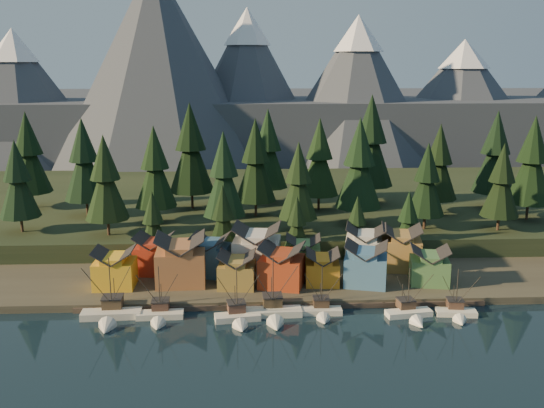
{
  "coord_description": "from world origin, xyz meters",
  "views": [
    {
      "loc": [
        -7.03,
        -94.82,
        46.58
      ],
      "look_at": [
        -1.22,
        30.0,
        17.48
      ],
      "focal_mm": 40.0,
      "sensor_mm": 36.0,
      "label": 1
    }
  ],
  "objects_px": {
    "house_front_0": "(115,267)",
    "boat_4": "(322,305)",
    "boat_6": "(458,307)",
    "house_back_1": "(210,254)",
    "boat_5": "(411,308)",
    "house_front_1": "(181,258)",
    "house_back_0": "(154,253)",
    "boat_0": "(110,308)",
    "boat_3": "(274,306)",
    "boat_2": "(238,310)",
    "boat_1": "(159,309)"
  },
  "relations": [
    {
      "from": "house_back_0",
      "to": "boat_3",
      "type": "bearing_deg",
      "value": -34.26
    },
    {
      "from": "boat_5",
      "to": "house_back_1",
      "type": "distance_m",
      "value": 44.49
    },
    {
      "from": "house_front_0",
      "to": "house_back_1",
      "type": "height_order",
      "value": "house_back_1"
    },
    {
      "from": "boat_0",
      "to": "boat_6",
      "type": "relative_size",
      "value": 1.28
    },
    {
      "from": "house_front_1",
      "to": "house_back_1",
      "type": "distance_m",
      "value": 8.02
    },
    {
      "from": "boat_5",
      "to": "boat_6",
      "type": "height_order",
      "value": "boat_5"
    },
    {
      "from": "house_back_0",
      "to": "house_front_1",
      "type": "bearing_deg",
      "value": -39.91
    },
    {
      "from": "boat_4",
      "to": "house_front_1",
      "type": "relative_size",
      "value": 0.99
    },
    {
      "from": "boat_4",
      "to": "boat_2",
      "type": "bearing_deg",
      "value": -170.5
    },
    {
      "from": "boat_2",
      "to": "house_back_0",
      "type": "height_order",
      "value": "house_back_0"
    },
    {
      "from": "boat_6",
      "to": "house_back_0",
      "type": "xyz_separation_m",
      "value": [
        -59.7,
        23.48,
        4.02
      ]
    },
    {
      "from": "house_front_1",
      "to": "boat_3",
      "type": "bearing_deg",
      "value": -41.66
    },
    {
      "from": "boat_5",
      "to": "boat_3",
      "type": "bearing_deg",
      "value": 169.18
    },
    {
      "from": "boat_5",
      "to": "house_front_1",
      "type": "xyz_separation_m",
      "value": [
        -44.38,
        16.47,
        4.99
      ]
    },
    {
      "from": "boat_5",
      "to": "house_back_0",
      "type": "height_order",
      "value": "house_back_0"
    },
    {
      "from": "boat_3",
      "to": "boat_4",
      "type": "bearing_deg",
      "value": 2.55
    },
    {
      "from": "boat_1",
      "to": "boat_2",
      "type": "relative_size",
      "value": 0.98
    },
    {
      "from": "boat_5",
      "to": "house_front_1",
      "type": "height_order",
      "value": "house_front_1"
    },
    {
      "from": "boat_1",
      "to": "boat_6",
      "type": "height_order",
      "value": "boat_1"
    },
    {
      "from": "boat_0",
      "to": "boat_5",
      "type": "distance_m",
      "value": 56.14
    },
    {
      "from": "boat_0",
      "to": "house_front_1",
      "type": "xyz_separation_m",
      "value": [
        11.73,
        14.97,
        4.58
      ]
    },
    {
      "from": "house_front_0",
      "to": "boat_4",
      "type": "bearing_deg",
      "value": -17.5
    },
    {
      "from": "boat_5",
      "to": "boat_6",
      "type": "bearing_deg",
      "value": -8.18
    },
    {
      "from": "boat_6",
      "to": "boat_4",
      "type": "bearing_deg",
      "value": -177.33
    },
    {
      "from": "boat_0",
      "to": "house_back_0",
      "type": "relative_size",
      "value": 1.45
    },
    {
      "from": "boat_6",
      "to": "house_back_1",
      "type": "distance_m",
      "value": 52.3
    },
    {
      "from": "boat_0",
      "to": "house_back_1",
      "type": "distance_m",
      "value": 27.17
    },
    {
      "from": "boat_6",
      "to": "house_back_1",
      "type": "relative_size",
      "value": 1.09
    },
    {
      "from": "house_front_0",
      "to": "boat_1",
      "type": "bearing_deg",
      "value": -51.65
    },
    {
      "from": "boat_0",
      "to": "house_back_1",
      "type": "relative_size",
      "value": 1.39
    },
    {
      "from": "boat_0",
      "to": "house_front_0",
      "type": "height_order",
      "value": "boat_0"
    },
    {
      "from": "boat_5",
      "to": "house_front_0",
      "type": "relative_size",
      "value": 1.28
    },
    {
      "from": "boat_1",
      "to": "house_back_0",
      "type": "bearing_deg",
      "value": 97.97
    },
    {
      "from": "boat_2",
      "to": "house_back_1",
      "type": "relative_size",
      "value": 1.22
    },
    {
      "from": "boat_1",
      "to": "boat_3",
      "type": "relative_size",
      "value": 0.88
    },
    {
      "from": "house_front_1",
      "to": "boat_4",
      "type": "bearing_deg",
      "value": -29.93
    },
    {
      "from": "house_front_0",
      "to": "house_front_1",
      "type": "height_order",
      "value": "house_front_1"
    },
    {
      "from": "boat_2",
      "to": "house_front_1",
      "type": "relative_size",
      "value": 1.08
    },
    {
      "from": "boat_1",
      "to": "house_front_1",
      "type": "xyz_separation_m",
      "value": [
        2.62,
        15.15,
        4.82
      ]
    },
    {
      "from": "boat_1",
      "to": "boat_0",
      "type": "bearing_deg",
      "value": 176.9
    },
    {
      "from": "house_front_0",
      "to": "boat_5",
      "type": "bearing_deg",
      "value": -14.4
    },
    {
      "from": "boat_4",
      "to": "boat_0",
      "type": "bearing_deg",
      "value": -178.16
    },
    {
      "from": "house_back_1",
      "to": "boat_4",
      "type": "bearing_deg",
      "value": -32.14
    },
    {
      "from": "boat_6",
      "to": "boat_2",
      "type": "bearing_deg",
      "value": -172.52
    },
    {
      "from": "boat_0",
      "to": "boat_2",
      "type": "relative_size",
      "value": 1.14
    },
    {
      "from": "boat_2",
      "to": "boat_4",
      "type": "relative_size",
      "value": 1.09
    },
    {
      "from": "boat_2",
      "to": "boat_5",
      "type": "relative_size",
      "value": 1.08
    },
    {
      "from": "boat_0",
      "to": "house_back_1",
      "type": "xyz_separation_m",
      "value": [
        17.59,
        20.37,
        3.75
      ]
    },
    {
      "from": "house_front_0",
      "to": "house_back_0",
      "type": "distance_m",
      "value": 10.89
    },
    {
      "from": "boat_3",
      "to": "boat_2",
      "type": "bearing_deg",
      "value": -168.83
    }
  ]
}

